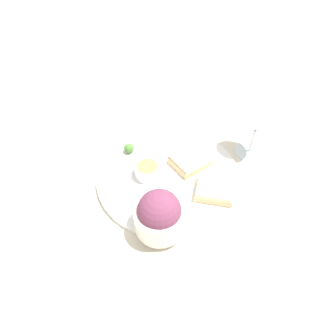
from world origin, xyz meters
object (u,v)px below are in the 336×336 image
(wine_glass, at_px, (259,121))
(napkin, at_px, (204,109))
(sauce_ramekin, at_px, (147,170))
(cheese_toast_far, at_px, (215,189))
(fork, at_px, (44,208))
(cheese_toast_near, at_px, (190,160))
(salad_bowl, at_px, (159,215))

(wine_glass, bearing_deg, napkin, 98.25)
(sauce_ramekin, relative_size, napkin, 0.35)
(cheese_toast_far, relative_size, napkin, 0.62)
(sauce_ramekin, distance_m, fork, 0.23)
(wine_glass, relative_size, fork, 1.00)
(sauce_ramekin, xyz_separation_m, cheese_toast_near, (0.10, -0.01, -0.00))
(salad_bowl, distance_m, napkin, 0.41)
(sauce_ramekin, bearing_deg, wine_glass, -3.99)
(cheese_toast_far, xyz_separation_m, napkin, (0.12, 0.28, -0.02))
(sauce_ramekin, distance_m, wine_glass, 0.27)
(cheese_toast_far, distance_m, fork, 0.36)
(wine_glass, relative_size, napkin, 0.86)
(cheese_toast_near, xyz_separation_m, cheese_toast_far, (0.01, -0.10, 0.00))
(salad_bowl, height_order, cheese_toast_near, salad_bowl)
(wine_glass, bearing_deg, cheese_toast_near, 175.94)
(cheese_toast_near, bearing_deg, fork, 177.43)
(cheese_toast_far, relative_size, wine_glass, 0.73)
(cheese_toast_near, bearing_deg, napkin, 53.91)
(sauce_ramekin, xyz_separation_m, napkin, (0.24, 0.17, -0.03))
(cheese_toast_far, distance_m, napkin, 0.31)
(salad_bowl, relative_size, cheese_toast_near, 1.04)
(salad_bowl, distance_m, sauce_ramekin, 0.14)
(salad_bowl, height_order, cheese_toast_far, salad_bowl)
(sauce_ramekin, bearing_deg, salad_bowl, -100.81)
(salad_bowl, distance_m, cheese_toast_near, 0.18)
(cheese_toast_far, bearing_deg, salad_bowl, -167.28)
(cheese_toast_far, bearing_deg, cheese_toast_near, 95.82)
(sauce_ramekin, bearing_deg, cheese_toast_near, -3.89)
(sauce_ramekin, xyz_separation_m, cheese_toast_far, (0.11, -0.10, -0.00))
(napkin, bearing_deg, salad_bowl, -130.08)
(cheese_toast_near, distance_m, napkin, 0.23)
(napkin, bearing_deg, sauce_ramekin, -143.39)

